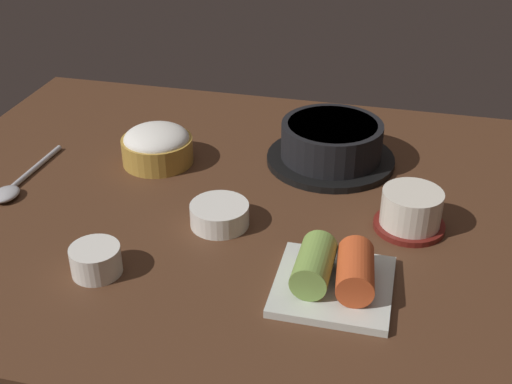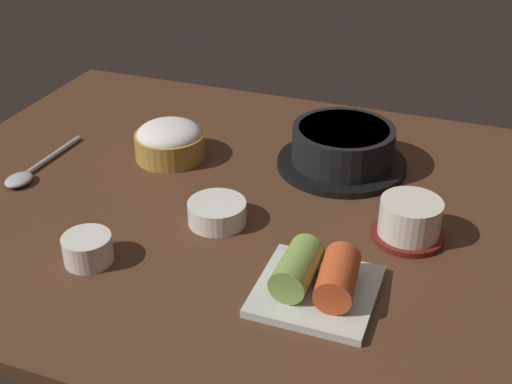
{
  "view_description": "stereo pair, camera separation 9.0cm",
  "coord_description": "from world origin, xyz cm",
  "px_view_note": "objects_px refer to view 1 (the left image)",
  "views": [
    {
      "loc": [
        20.45,
        -77.57,
        51.24
      ],
      "look_at": [
        2.0,
        -2.0,
        5.0
      ],
      "focal_mm": 46.7,
      "sensor_mm": 36.0,
      "label": 1
    },
    {
      "loc": [
        29.1,
        -74.92,
        51.24
      ],
      "look_at": [
        2.0,
        -2.0,
        5.0
      ],
      "focal_mm": 46.7,
      "sensor_mm": 36.0,
      "label": 2
    }
  ],
  "objects_px": {
    "kimchi_plate": "(334,275)",
    "rice_bowl": "(157,145)",
    "spoon": "(15,186)",
    "stone_pot": "(331,144)",
    "banchan_cup_center": "(220,214)",
    "tea_cup_with_saucer": "(411,210)",
    "side_bowl_near": "(96,259)"
  },
  "relations": [
    {
      "from": "stone_pot",
      "to": "spoon",
      "type": "xyz_separation_m",
      "value": [
        -0.43,
        -0.19,
        -0.03
      ]
    },
    {
      "from": "stone_pot",
      "to": "spoon",
      "type": "bearing_deg",
      "value": -155.97
    },
    {
      "from": "tea_cup_with_saucer",
      "to": "spoon",
      "type": "height_order",
      "value": "tea_cup_with_saucer"
    },
    {
      "from": "rice_bowl",
      "to": "spoon",
      "type": "bearing_deg",
      "value": -142.84
    },
    {
      "from": "side_bowl_near",
      "to": "spoon",
      "type": "distance_m",
      "value": 0.25
    },
    {
      "from": "kimchi_plate",
      "to": "rice_bowl",
      "type": "bearing_deg",
      "value": 141.41
    },
    {
      "from": "stone_pot",
      "to": "kimchi_plate",
      "type": "xyz_separation_m",
      "value": [
        0.05,
        -0.31,
        -0.01
      ]
    },
    {
      "from": "tea_cup_with_saucer",
      "to": "banchan_cup_center",
      "type": "distance_m",
      "value": 0.25
    },
    {
      "from": "kimchi_plate",
      "to": "spoon",
      "type": "distance_m",
      "value": 0.5
    },
    {
      "from": "rice_bowl",
      "to": "tea_cup_with_saucer",
      "type": "distance_m",
      "value": 0.4
    },
    {
      "from": "tea_cup_with_saucer",
      "to": "side_bowl_near",
      "type": "height_order",
      "value": "tea_cup_with_saucer"
    },
    {
      "from": "stone_pot",
      "to": "spoon",
      "type": "height_order",
      "value": "stone_pot"
    },
    {
      "from": "tea_cup_with_saucer",
      "to": "spoon",
      "type": "distance_m",
      "value": 0.56
    },
    {
      "from": "kimchi_plate",
      "to": "tea_cup_with_saucer",
      "type": "bearing_deg",
      "value": 62.35
    },
    {
      "from": "kimchi_plate",
      "to": "spoon",
      "type": "height_order",
      "value": "kimchi_plate"
    },
    {
      "from": "stone_pot",
      "to": "side_bowl_near",
      "type": "bearing_deg",
      "value": -123.88
    },
    {
      "from": "tea_cup_with_saucer",
      "to": "side_bowl_near",
      "type": "distance_m",
      "value": 0.41
    },
    {
      "from": "rice_bowl",
      "to": "spoon",
      "type": "xyz_separation_m",
      "value": [
        -0.17,
        -0.13,
        -0.02
      ]
    },
    {
      "from": "banchan_cup_center",
      "to": "tea_cup_with_saucer",
      "type": "bearing_deg",
      "value": 11.79
    },
    {
      "from": "stone_pot",
      "to": "kimchi_plate",
      "type": "distance_m",
      "value": 0.31
    },
    {
      "from": "kimchi_plate",
      "to": "spoon",
      "type": "bearing_deg",
      "value": 166.3
    },
    {
      "from": "stone_pot",
      "to": "rice_bowl",
      "type": "bearing_deg",
      "value": -166.44
    },
    {
      "from": "rice_bowl",
      "to": "side_bowl_near",
      "type": "distance_m",
      "value": 0.28
    },
    {
      "from": "tea_cup_with_saucer",
      "to": "rice_bowl",
      "type": "bearing_deg",
      "value": 166.19
    },
    {
      "from": "side_bowl_near",
      "to": "spoon",
      "type": "bearing_deg",
      "value": 142.99
    },
    {
      "from": "tea_cup_with_saucer",
      "to": "spoon",
      "type": "relative_size",
      "value": 0.52
    },
    {
      "from": "kimchi_plate",
      "to": "side_bowl_near",
      "type": "xyz_separation_m",
      "value": [
        -0.28,
        -0.03,
        -0.0
      ]
    },
    {
      "from": "stone_pot",
      "to": "banchan_cup_center",
      "type": "relative_size",
      "value": 2.53
    },
    {
      "from": "side_bowl_near",
      "to": "stone_pot",
      "type": "bearing_deg",
      "value": 56.12
    },
    {
      "from": "stone_pot",
      "to": "spoon",
      "type": "relative_size",
      "value": 1.1
    },
    {
      "from": "tea_cup_with_saucer",
      "to": "side_bowl_near",
      "type": "relative_size",
      "value": 1.55
    },
    {
      "from": "rice_bowl",
      "to": "stone_pot",
      "type": "bearing_deg",
      "value": 13.56
    }
  ]
}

